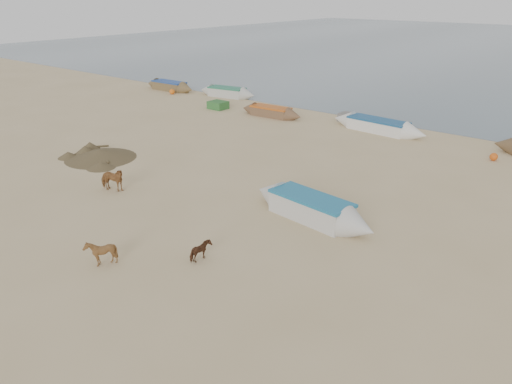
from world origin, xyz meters
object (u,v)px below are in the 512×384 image
cow_adult (112,179)px  near_canoe (311,208)px  calf_front (101,252)px  calf_right (201,251)px

cow_adult → near_canoe: (9.04, 3.34, -0.07)m
calf_front → near_canoe: bearing=135.4°
cow_adult → calf_right: (7.97, -2.03, -0.21)m
cow_adult → calf_right: bearing=-125.7°
cow_adult → near_canoe: bearing=-91.0°
cow_adult → near_canoe: cow_adult is taller
calf_front → near_canoe: near_canoe is taller
cow_adult → calf_front: size_ratio=1.40×
calf_front → near_canoe: size_ratio=0.16×
calf_right → near_canoe: size_ratio=0.12×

